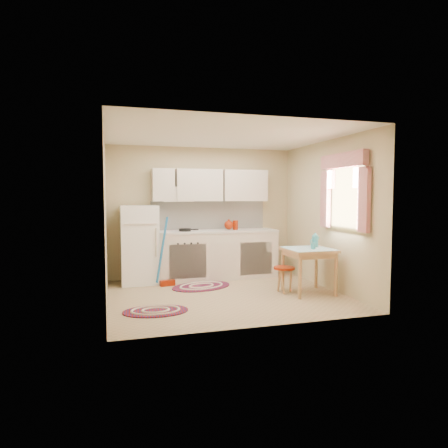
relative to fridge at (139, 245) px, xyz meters
The scene contains 14 objects.
room_shell 1.94m from the fridge, 35.97° to the right, with size 3.64×3.60×2.52m.
fridge is the anchor object (origin of this frame).
broom 0.57m from the fridge, 38.19° to the right, with size 0.28×0.12×1.20m, color #1C6AB1, non-canonical shape.
base_cabinets 1.48m from the fridge, ahead, with size 2.25×0.60×0.88m, color beige.
countertop 1.48m from the fridge, ahead, with size 2.27×0.62×0.04m, color beige.
frying_pan 0.86m from the fridge, ahead, with size 0.22×0.22×0.05m, color black.
red_kettle 1.72m from the fridge, ahead, with size 0.19×0.17×0.19m, color maroon, non-canonical shape.
red_canister 1.84m from the fridge, ahead, with size 0.10×0.10×0.16m, color maroon.
table 2.99m from the fridge, 30.22° to the right, with size 0.72×0.72×0.72m, color tan.
stool 2.63m from the fridge, 31.68° to the right, with size 0.35×0.35×0.42m, color maroon.
coffee_pot 3.07m from the fridge, 26.62° to the right, with size 0.13×0.11×0.25m, color teal, non-canonical shape.
mug 3.04m from the fridge, 31.65° to the right, with size 0.08×0.08×0.10m, color teal.
rug_center 1.35m from the fridge, 30.43° to the right, with size 1.07×0.71×0.02m, color maroon, non-canonical shape.
rug_left 1.99m from the fridge, 87.89° to the right, with size 0.89×0.59×0.02m, color maroon, non-canonical shape.
Camera 1 is at (-1.75, -5.98, 1.56)m, focal length 32.00 mm.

